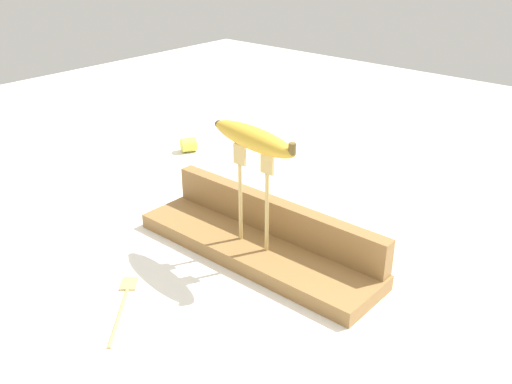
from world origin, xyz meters
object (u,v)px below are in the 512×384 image
(fork_stand_center, at_px, (253,189))
(fork_fallen_near, at_px, (124,299))
(banana_chunk_near, at_px, (189,145))
(banana_raised_center, at_px, (253,138))

(fork_stand_center, relative_size, fork_fallen_near, 1.28)
(fork_stand_center, xyz_separation_m, banana_chunk_near, (-0.47, 0.28, -0.12))
(fork_stand_center, distance_m, banana_chunk_near, 0.56)
(banana_raised_center, height_order, banana_chunk_near, banana_raised_center)
(banana_raised_center, bearing_deg, banana_chunk_near, 148.99)
(fork_fallen_near, bearing_deg, fork_stand_center, 73.21)
(fork_stand_center, height_order, fork_fallen_near, fork_stand_center)
(fork_stand_center, xyz_separation_m, fork_fallen_near, (-0.07, -0.23, -0.13))
(fork_stand_center, bearing_deg, banana_raised_center, 170.76)
(banana_raised_center, distance_m, banana_chunk_near, 0.59)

